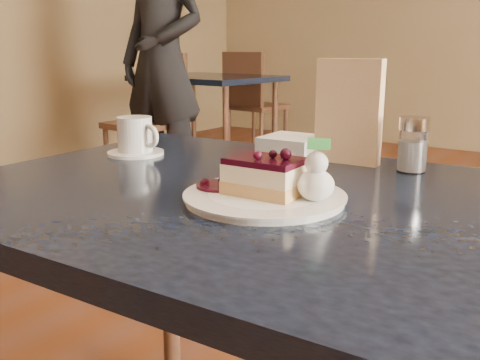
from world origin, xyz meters
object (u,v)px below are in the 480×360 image
Objects in this scene: main_table at (278,237)px; dessert_plate at (264,197)px; cheesecake_slice at (265,176)px; bg_table_far_left at (208,162)px; coffee_set at (136,138)px; patron at (162,60)px.

dessert_plate reaches higher than main_table.
bg_table_far_left is at bearing 127.34° from cheesecake_slice.
coffee_set reaches higher than main_table.
coffee_set is (-0.46, 0.10, 0.12)m from main_table.
cheesecake_slice is at bearing -45.88° from patron.
cheesecake_slice reaches higher than main_table.
bg_table_far_left is 1.04× the size of patron.
main_table is at bearing 90.00° from cheesecake_slice.
main_table is 0.13m from cheesecake_slice.
bg_table_far_left reaches higher than dessert_plate.
coffee_set is 3.26m from bg_table_far_left.
coffee_set is 2.57m from patron.
patron is at bearing 132.19° from coffee_set.
dessert_plate is 0.14× the size of bg_table_far_left.
main_table is 0.10m from dessert_plate.
cheesecake_slice is 0.49m from coffee_set.
cheesecake_slice is at bearing -45.88° from bg_table_far_left.
coffee_set reaches higher than dessert_plate.
dessert_plate is 0.14× the size of patron.
coffee_set is at bearing 164.28° from main_table.
cheesecake_slice is 0.07× the size of bg_table_far_left.
cheesecake_slice is at bearing 90.00° from dessert_plate.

